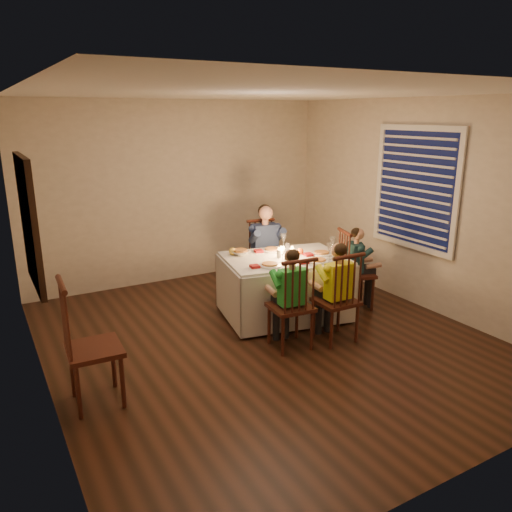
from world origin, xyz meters
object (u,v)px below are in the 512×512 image
adult (265,294)px  child_yellow (334,340)px  chair_near_right (334,340)px  chair_end (354,307)px  dining_table (284,274)px  chair_adult (265,294)px  serving_bowl (241,253)px  chair_extra (99,401)px  child_teal (354,307)px  chair_near_left (290,346)px  child_green (290,346)px

adult → child_yellow: (-0.08, -1.63, 0.00)m
chair_near_right → chair_end: same height
chair_end → adult: size_ratio=0.82×
dining_table → chair_near_right: bearing=-71.5°
chair_adult → adult: (0.00, 0.00, 0.00)m
serving_bowl → chair_end: bearing=-22.5°
chair_extra → child_teal: 3.43m
child_yellow → child_teal: 1.05m
chair_near_left → chair_near_right: bearing=173.7°
chair_near_left → chair_extra: bearing=7.1°
serving_bowl → chair_near_right: bearing=-66.3°
child_yellow → child_teal: bearing=-141.4°
chair_near_left → adult: size_ratio=0.82×
chair_near_right → chair_extra: size_ratio=0.91×
chair_adult → serving_bowl: bearing=-136.3°
serving_bowl → chair_near_left: bearing=-89.5°
chair_near_right → child_green: (-0.52, 0.11, 0.00)m
chair_end → serving_bowl: (-1.36, 0.56, 0.78)m
dining_table → chair_adult: size_ratio=1.57×
child_yellow → dining_table: bearing=-81.3°
chair_adult → child_yellow: (-0.08, -1.63, 0.00)m
chair_adult → adult: 0.00m
chair_adult → chair_end: same height
child_yellow → child_teal: (0.83, 0.64, 0.00)m
adult → child_green: (-0.60, -1.52, 0.00)m
adult → chair_extra: bearing=-140.3°
chair_near_left → serving_bowl: 1.34m
chair_adult → chair_extra: 3.07m
child_green → dining_table: bearing=-113.3°
chair_near_left → child_yellow: child_yellow is taller
chair_extra → serving_bowl: 2.45m
child_green → adult: bearing=-106.3°
child_teal → chair_near_right: bearing=144.7°
chair_extra → child_green: (2.03, 0.07, 0.00)m
chair_adult → chair_extra: bearing=-140.3°
chair_near_left → child_green: bearing=5.3°
chair_near_right → serving_bowl: serving_bowl is taller
chair_end → adult: (-0.75, 0.99, 0.00)m
serving_bowl → chair_adult: bearing=35.2°
chair_end → chair_extra: chair_extra is taller
child_yellow → serving_bowl: 1.52m
chair_near_left → child_teal: 1.45m
dining_table → child_green: size_ratio=1.48×
dining_table → chair_near_left: dining_table is taller
chair_near_right → serving_bowl: 1.52m
dining_table → child_teal: dining_table is taller
chair_adult → child_yellow: size_ratio=0.92×
chair_near_right → child_teal: (0.83, 0.64, 0.00)m
chair_adult → adult: bearing=0.0°
chair_near_right → child_yellow: bearing=-0.0°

